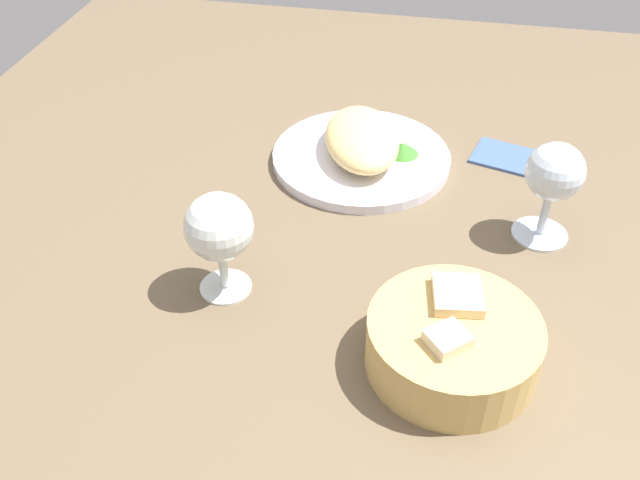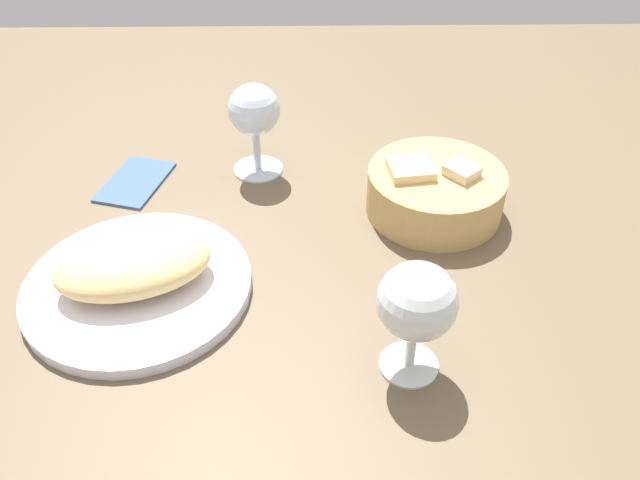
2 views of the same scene
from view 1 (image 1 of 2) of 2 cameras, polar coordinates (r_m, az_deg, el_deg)
ground_plane at (r=86.06cm, az=5.80°, el=-0.70°), size 140.00×140.00×2.00cm
plate at (r=98.93cm, az=3.35°, el=6.67°), size 24.68×24.68×1.40cm
omelette at (r=97.31cm, az=3.42°, el=8.18°), size 18.51×13.97×4.70cm
lettuce_garnish at (r=98.54cm, az=6.71°, el=7.39°), size 4.51×4.51×1.75cm
bread_basket at (r=70.53cm, az=10.68°, el=-8.08°), size 16.98×16.98×7.04cm
wine_glass_near at (r=74.29cm, az=-8.18°, el=0.80°), size 7.40×7.40×12.49cm
wine_glass_far at (r=85.32cm, az=18.40°, el=4.84°), size 6.84×6.84×12.71cm
folded_napkin at (r=102.97cm, az=15.39°, el=6.45°), size 9.69×12.47×0.80cm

